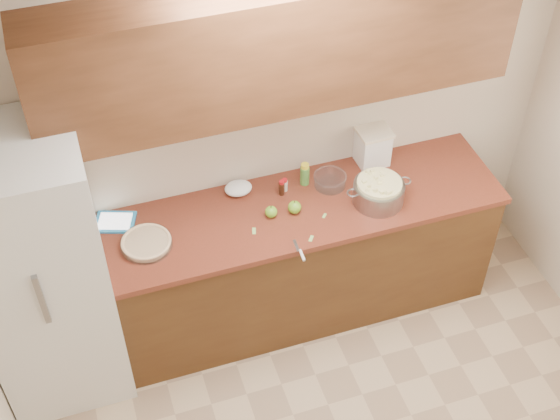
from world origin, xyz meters
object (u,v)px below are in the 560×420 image
object	(u,v)px
flour_canister	(372,145)
tablet	(115,222)
pie	(146,243)
colander	(379,192)

from	to	relation	value
flour_canister	tablet	size ratio (longest dim) A/B	0.91
pie	flour_canister	bearing A→B (deg)	10.84
pie	colander	xyz separation A→B (m)	(1.39, -0.07, 0.05)
flour_canister	tablet	world-z (taller)	flour_canister
pie	colander	distance (m)	1.40
pie	colander	size ratio (longest dim) A/B	0.72
pie	colander	world-z (taller)	colander
pie	tablet	world-z (taller)	pie
colander	flour_canister	world-z (taller)	flour_canister
colander	flour_canister	size ratio (longest dim) A/B	1.63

